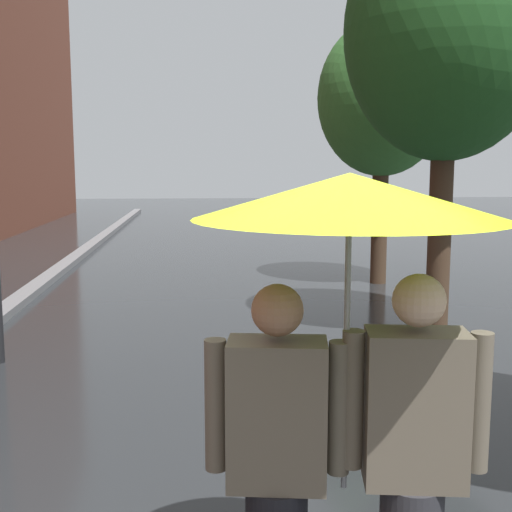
% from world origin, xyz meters
% --- Properties ---
extents(kerb_strip, '(0.30, 36.00, 0.12)m').
position_xyz_m(kerb_strip, '(-3.20, 10.00, 0.06)').
color(kerb_strip, slate).
rests_on(kerb_strip, ground).
extents(street_tree_1, '(2.51, 2.51, 5.33)m').
position_xyz_m(street_tree_1, '(2.61, 5.50, 3.72)').
color(street_tree_1, '#473323').
rests_on(street_tree_1, ground).
extents(street_tree_2, '(2.28, 2.28, 4.66)m').
position_xyz_m(street_tree_2, '(2.83, 8.96, 3.27)').
color(street_tree_2, '#473323').
rests_on(street_tree_2, ground).
extents(couple_under_umbrella, '(1.23, 1.23, 2.09)m').
position_xyz_m(couple_under_umbrella, '(0.15, 0.10, 1.45)').
color(couple_under_umbrella, black).
rests_on(couple_under_umbrella, ground).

